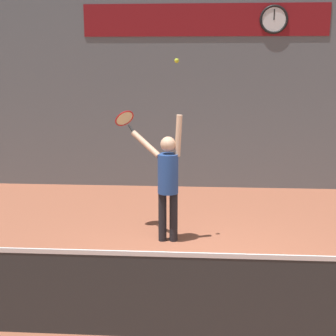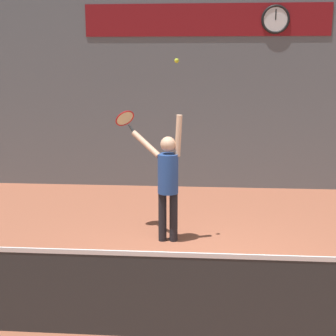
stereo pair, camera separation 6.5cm
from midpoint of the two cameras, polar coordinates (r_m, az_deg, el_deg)
The scene contains 8 objects.
ground_plane at distance 6.26m, azimuth 4.67°, elevation -13.85°, with size 18.00×18.00×0.00m, color #9E563D.
back_wall at distance 10.49m, azimuth 4.79°, elevation 11.06°, with size 18.00×0.10×5.00m.
sponsor_banner at distance 10.46m, azimuth 4.92°, elevation 17.55°, with size 5.24×0.02×0.67m.
scoreboard_clock at distance 10.55m, azimuth 13.15°, elevation 17.24°, with size 0.60×0.05×0.60m.
court_net at distance 4.92m, azimuth 4.85°, elevation -15.20°, with size 7.52×0.07×1.06m.
tennis_player at distance 7.30m, azimuth 0.19°, elevation -1.18°, with size 0.86×0.57×2.03m.
tennis_racket at distance 7.77m, azimuth -5.00°, elevation 5.97°, with size 0.40×0.41×0.36m.
tennis_ball at distance 7.03m, azimuth 1.33°, elevation 12.95°, with size 0.07×0.07×0.07m.
Camera 2 is at (-0.04, -5.60, 2.80)m, focal length 50.00 mm.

